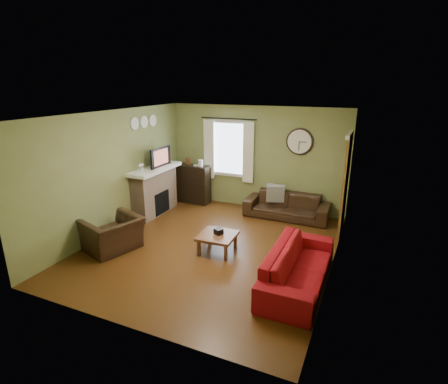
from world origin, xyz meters
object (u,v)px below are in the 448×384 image
at_px(armchair, 113,234).
at_px(coffee_table, 218,243).
at_px(bookshelf, 194,184).
at_px(sofa_brown, 287,206).
at_px(sofa_red, 298,266).

distance_m(armchair, coffee_table, 2.04).
relative_size(bookshelf, sofa_brown, 0.51).
relative_size(sofa_red, coffee_table, 3.18).
relative_size(sofa_red, armchair, 2.15).
bearing_deg(armchair, sofa_red, 111.98).
xyz_separation_m(sofa_red, coffee_table, (-1.66, 0.49, -0.13)).
height_order(bookshelf, armchair, bookshelf).
distance_m(bookshelf, sofa_brown, 2.59).
xyz_separation_m(sofa_brown, sofa_red, (0.89, -2.81, 0.02)).
distance_m(sofa_brown, coffee_table, 2.45).
relative_size(bookshelf, armchair, 1.02).
bearing_deg(coffee_table, armchair, -159.05).
bearing_deg(bookshelf, coffee_table, -53.02).
height_order(sofa_red, armchair, armchair).
bearing_deg(armchair, coffee_table, 129.18).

